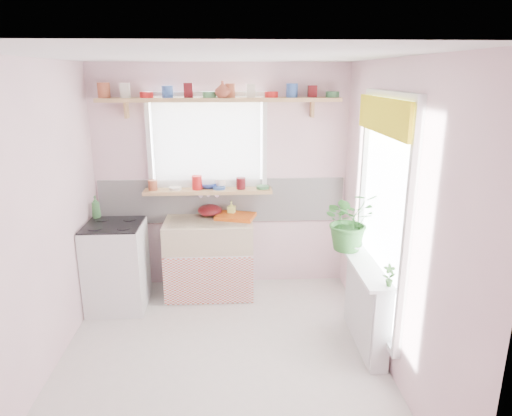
{
  "coord_description": "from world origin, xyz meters",
  "views": [
    {
      "loc": [
        0.12,
        -3.4,
        2.38
      ],
      "look_at": [
        0.33,
        0.55,
        1.21
      ],
      "focal_mm": 32.0,
      "sensor_mm": 36.0,
      "label": 1
    }
  ],
  "objects": [
    {
      "name": "shelf_crockery",
      "position": [
        -0.04,
        1.47,
        2.19
      ],
      "size": [
        2.47,
        0.11,
        0.12
      ],
      "color": "#A55133",
      "rests_on": "pine_shelf"
    },
    {
      "name": "herb_pot",
      "position": [
        1.33,
        -0.2,
        0.87
      ],
      "size": [
        0.1,
        0.07,
        0.18
      ],
      "primitive_type": "imported",
      "rotation": [
        0.0,
        0.0,
        -0.01
      ],
      "color": "#336327",
      "rests_on": "radiator_ledge"
    },
    {
      "name": "colander",
      "position": [
        -0.14,
        1.5,
        0.91
      ],
      "size": [
        0.34,
        0.34,
        0.12
      ],
      "primitive_type": "ellipsoid",
      "rotation": [
        0.0,
        0.0,
        0.28
      ],
      "color": "#540E12",
      "rests_on": "sink_unit"
    },
    {
      "name": "cooker_bottle",
      "position": [
        -1.32,
        1.27,
        1.03
      ],
      "size": [
        0.1,
        0.1,
        0.24
      ],
      "primitive_type": "imported",
      "rotation": [
        0.0,
        0.0,
        0.05
      ],
      "color": "#3E7C40",
      "rests_on": "cooker"
    },
    {
      "name": "shelf_vase",
      "position": [
        0.03,
        1.41,
        2.22
      ],
      "size": [
        0.2,
        0.2,
        0.17
      ],
      "primitive_type": "imported",
      "rotation": [
        0.0,
        0.0,
        -0.27
      ],
      "color": "brown",
      "rests_on": "pine_shelf"
    },
    {
      "name": "pine_shelf",
      "position": [
        0.0,
        1.47,
        2.12
      ],
      "size": [
        2.52,
        0.24,
        0.04
      ],
      "primitive_type": "cube",
      "color": "tan",
      "rests_on": "room"
    },
    {
      "name": "cooker",
      "position": [
        -1.1,
        1.05,
        0.46
      ],
      "size": [
        0.58,
        0.58,
        0.93
      ],
      "color": "white",
      "rests_on": "ground"
    },
    {
      "name": "windowsill",
      "position": [
        -0.15,
        1.48,
        1.14
      ],
      "size": [
        1.4,
        0.22,
        0.04
      ],
      "primitive_type": "cube",
      "color": "tan",
      "rests_on": "room"
    },
    {
      "name": "fruit_bowl",
      "position": [
        1.21,
        0.6,
        0.81
      ],
      "size": [
        0.33,
        0.33,
        0.07
      ],
      "primitive_type": "imported",
      "rotation": [
        0.0,
        0.0,
        -0.28
      ],
      "color": "silver",
      "rests_on": "radiator_ledge"
    },
    {
      "name": "sill_crockery",
      "position": [
        -0.2,
        1.48,
        1.21
      ],
      "size": [
        1.35,
        0.11,
        0.12
      ],
      "color": "#A55133",
      "rests_on": "windowsill"
    },
    {
      "name": "sink_unit",
      "position": [
        -0.15,
        1.29,
        0.43
      ],
      "size": [
        0.95,
        0.65,
        1.11
      ],
      "color": "white",
      "rests_on": "ground"
    },
    {
      "name": "soap_bottle_sink",
      "position": [
        0.1,
        1.47,
        0.93
      ],
      "size": [
        0.1,
        0.1,
        0.17
      ],
      "primitive_type": "imported",
      "rotation": [
        0.0,
        0.0,
        -0.3
      ],
      "color": "#E0EA68",
      "rests_on": "sink_unit"
    },
    {
      "name": "sill_cup",
      "position": [
        -0.01,
        1.54,
        1.21
      ],
      "size": [
        0.15,
        0.15,
        0.09
      ],
      "primitive_type": "imported",
      "rotation": [
        0.0,
        0.0,
        -0.29
      ],
      "color": "white",
      "rests_on": "windowsill"
    },
    {
      "name": "sill_bowl",
      "position": [
        -0.15,
        1.54,
        1.19
      ],
      "size": [
        0.2,
        0.2,
        0.06
      ],
      "primitive_type": "imported",
      "rotation": [
        0.0,
        0.0,
        -0.06
      ],
      "color": "#2F449A",
      "rests_on": "windowsill"
    },
    {
      "name": "radiator_ledge",
      "position": [
        1.3,
        0.2,
        0.4
      ],
      "size": [
        0.22,
        0.95,
        0.78
      ],
      "color": "white",
      "rests_on": "ground"
    },
    {
      "name": "dish_tray",
      "position": [
        0.15,
        1.39,
        0.87
      ],
      "size": [
        0.48,
        0.41,
        0.04
      ],
      "primitive_type": "cube",
      "rotation": [
        0.0,
        0.0,
        -0.3
      ],
      "color": "#D25612",
      "rests_on": "sink_unit"
    },
    {
      "name": "fruit",
      "position": [
        1.22,
        0.61,
        0.87
      ],
      "size": [
        0.2,
        0.14,
        0.1
      ],
      "color": "orange",
      "rests_on": "fruit_bowl"
    },
    {
      "name": "jade_plant",
      "position": [
        1.21,
        0.6,
        1.06
      ],
      "size": [
        0.59,
        0.54,
        0.58
      ],
      "primitive_type": "imported",
      "rotation": [
        0.0,
        0.0,
        0.18
      ],
      "color": "#31712D",
      "rests_on": "radiator_ledge"
    },
    {
      "name": "room",
      "position": [
        0.66,
        0.86,
        1.37
      ],
      "size": [
        3.2,
        3.2,
        3.2
      ],
      "color": "beige",
      "rests_on": "ground"
    }
  ]
}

